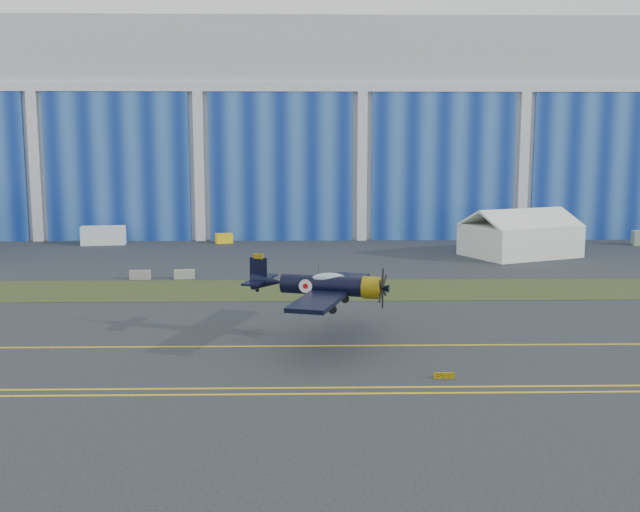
{
  "coord_description": "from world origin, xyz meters",
  "views": [
    {
      "loc": [
        14.11,
        -52.6,
        13.15
      ],
      "look_at": [
        15.35,
        5.16,
        4.45
      ],
      "focal_mm": 42.0,
      "sensor_mm": 36.0,
      "label": 1
    }
  ],
  "objects_px": {
    "shipping_container": "(103,235)",
    "tug": "(224,238)",
    "warbird": "(323,285)",
    "tent": "(520,232)"
  },
  "relations": [
    {
      "from": "warbird",
      "to": "shipping_container",
      "type": "height_order",
      "value": "warbird"
    },
    {
      "from": "shipping_container",
      "to": "tug",
      "type": "distance_m",
      "value": 15.71
    },
    {
      "from": "warbird",
      "to": "tug",
      "type": "xyz_separation_m",
      "value": [
        -11.93,
        50.35,
        -3.2
      ]
    },
    {
      "from": "shipping_container",
      "to": "tug",
      "type": "relative_size",
      "value": 2.53
    },
    {
      "from": "warbird",
      "to": "tug",
      "type": "distance_m",
      "value": 51.84
    },
    {
      "from": "warbird",
      "to": "shipping_container",
      "type": "bearing_deg",
      "value": 136.01
    },
    {
      "from": "warbird",
      "to": "tent",
      "type": "bearing_deg",
      "value": 74.3
    },
    {
      "from": "shipping_container",
      "to": "tug",
      "type": "xyz_separation_m",
      "value": [
        15.66,
        1.13,
        -0.57
      ]
    },
    {
      "from": "tent",
      "to": "shipping_container",
      "type": "xyz_separation_m",
      "value": [
        -51.82,
        11.08,
        -1.6
      ]
    },
    {
      "from": "warbird",
      "to": "tug",
      "type": "relative_size",
      "value": 6.99
    }
  ]
}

